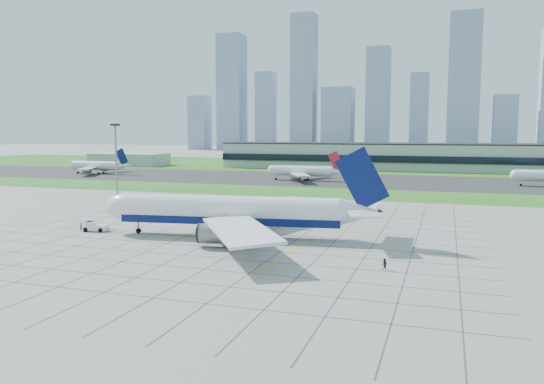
# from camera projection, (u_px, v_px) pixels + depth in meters

# --- Properties ---
(ground) EXTENTS (1400.00, 1400.00, 0.00)m
(ground) POSITION_uv_depth(u_px,v_px,m) (219.00, 239.00, 112.91)
(ground) COLOR gray
(ground) RESTS_ON ground
(grass_median) EXTENTS (700.00, 35.00, 0.04)m
(grass_median) POSITION_uv_depth(u_px,v_px,m) (317.00, 193.00, 197.81)
(grass_median) COLOR #1F601B
(grass_median) RESTS_ON ground
(asphalt_taxiway) EXTENTS (700.00, 75.00, 0.04)m
(asphalt_taxiway) POSITION_uv_depth(u_px,v_px,m) (345.00, 180.00, 249.69)
(asphalt_taxiway) COLOR #383838
(asphalt_taxiway) RESTS_ON ground
(grass_far) EXTENTS (700.00, 145.00, 0.04)m
(grass_far) POSITION_uv_depth(u_px,v_px,m) (375.00, 166.00, 353.46)
(grass_far) COLOR #1F601B
(grass_far) RESTS_ON ground
(apron_markings) EXTENTS (120.00, 130.00, 0.03)m
(apron_markings) POSITION_uv_depth(u_px,v_px,m) (240.00, 230.00, 123.24)
(apron_markings) COLOR #474744
(apron_markings) RESTS_ON ground
(terminal) EXTENTS (260.00, 43.00, 15.80)m
(terminal) POSITION_uv_depth(u_px,v_px,m) (437.00, 157.00, 316.38)
(terminal) COLOR #B7B7B2
(terminal) RESTS_ON ground
(service_block) EXTENTS (50.00, 25.00, 8.00)m
(service_block) POSITION_uv_depth(u_px,v_px,m) (129.00, 159.00, 360.47)
(service_block) COLOR #B7B7B2
(service_block) RESTS_ON ground
(light_mast) EXTENTS (2.50, 2.50, 25.60)m
(light_mast) POSITION_uv_depth(u_px,v_px,m) (116.00, 150.00, 194.23)
(light_mast) COLOR gray
(light_mast) RESTS_ON ground
(city_skyline) EXTENTS (523.00, 32.40, 160.00)m
(city_skyline) POSITION_uv_depth(u_px,v_px,m) (399.00, 99.00, 599.47)
(city_skyline) COLOR #8D9AB8
(city_skyline) RESTS_ON ground
(airliner) EXTENTS (62.44, 62.86, 19.71)m
(airliner) POSITION_uv_depth(u_px,v_px,m) (232.00, 212.00, 114.50)
(airliner) COLOR white
(airliner) RESTS_ON ground
(pushback_tug) EXTENTS (8.23, 3.48, 2.26)m
(pushback_tug) POSITION_uv_depth(u_px,v_px,m) (95.00, 227.00, 121.36)
(pushback_tug) COLOR white
(pushback_tug) RESTS_ON ground
(crew_near) EXTENTS (0.69, 0.83, 1.95)m
(crew_near) POSITION_uv_depth(u_px,v_px,m) (81.00, 227.00, 121.13)
(crew_near) COLOR black
(crew_near) RESTS_ON ground
(crew_far) EXTENTS (1.20, 1.19, 1.96)m
(crew_far) POSITION_uv_depth(u_px,v_px,m) (384.00, 264.00, 87.18)
(crew_far) COLOR black
(crew_far) RESTS_ON ground
(distant_jet_0) EXTENTS (33.73, 42.66, 14.08)m
(distant_jet_0) POSITION_uv_depth(u_px,v_px,m) (98.00, 166.00, 286.16)
(distant_jet_0) COLOR white
(distant_jet_0) RESTS_ON ground
(distant_jet_1) EXTENTS (34.03, 42.66, 14.08)m
(distant_jet_1) POSITION_uv_depth(u_px,v_px,m) (303.00, 171.00, 246.83)
(distant_jet_1) COLOR white
(distant_jet_1) RESTS_ON ground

